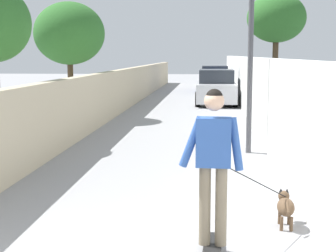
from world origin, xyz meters
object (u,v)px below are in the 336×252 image
dog (285,206)px  skateboard (212,246)px  tree_right_near (276,19)px  car_far (215,80)px  car_near (216,88)px  lamp_post (251,8)px  tree_left_mid (69,34)px  person_skateboarder (214,154)px

dog → skateboard: bearing=134.9°
tree_right_near → car_far: tree_right_near is taller
car_near → car_far: size_ratio=1.02×
tree_right_near → dog: (-16.80, 1.90, -3.50)m
lamp_post → tree_right_near: bearing=-9.6°
lamp_post → car_far: bearing=1.8°
lamp_post → car_near: (11.47, 0.60, -2.48)m
tree_left_mid → car_near: bearing=-41.5°
skateboard → car_far: car_far is taller
lamp_post → skateboard: bearing=172.1°
tree_left_mid → skateboard: tree_left_mid is taller
person_skateboarder → car_near: bearing=-0.8°
person_skateboarder → car_far: (25.27, -0.23, -0.40)m
tree_right_near → skateboard: size_ratio=6.05×
skateboard → dog: dog is taller
skateboard → dog: size_ratio=0.65×
lamp_post → dog: size_ratio=3.82×
dog → car_far: 24.36m
skateboard → person_skateboarder: size_ratio=0.46×
tree_left_mid → car_near: tree_left_mid is taller
person_skateboarder → car_near: 17.44m
lamp_post → car_near: lamp_post is taller
tree_left_mid → lamp_post: lamp_post is taller
car_far → tree_left_mid: bearing=159.5°
lamp_post → car_far: 19.47m
lamp_post → skateboard: size_ratio=5.86×
tree_right_near → car_near: bearing=96.5°
skateboard → car_far: 25.28m
tree_right_near → car_near: size_ratio=1.21×
tree_right_near → lamp_post: (-11.77, 2.00, -0.57)m
car_near → car_far: 7.84m
person_skateboarder → car_far: person_skateboarder is taller
tree_right_near → person_skateboarder: bearing=170.9°
lamp_post → dog: 5.82m
tree_right_near → car_near: (-0.30, 2.60, -3.06)m
dog → tree_right_near: bearing=-6.5°
tree_right_near → person_skateboarder: size_ratio=2.79×
tree_left_mid → car_far: 14.62m
dog → car_far: car_far is taller
tree_right_near → lamp_post: bearing=170.4°
tree_left_mid → person_skateboarder: tree_left_mid is taller
skateboard → car_near: car_near is taller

